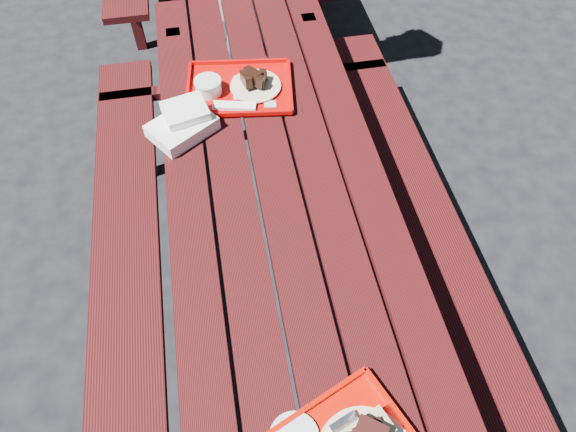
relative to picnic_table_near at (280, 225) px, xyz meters
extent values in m
plane|color=black|center=(0.00, 0.00, -0.56)|extent=(60.00, 60.00, 0.00)
cube|color=#410C0F|center=(-0.30, 0.00, 0.17)|extent=(0.14, 2.40, 0.04)
cube|color=#410C0F|center=(-0.15, 0.00, 0.17)|extent=(0.14, 2.40, 0.04)
cube|color=#410C0F|center=(0.00, 0.00, 0.17)|extent=(0.14, 2.40, 0.04)
cube|color=#410C0F|center=(0.15, 0.00, 0.17)|extent=(0.14, 2.40, 0.04)
cube|color=#410C0F|center=(0.30, 0.00, 0.17)|extent=(0.14, 2.40, 0.04)
cube|color=#410C0F|center=(-0.58, 0.00, -0.13)|extent=(0.25, 2.40, 0.04)
cube|color=#410C0F|center=(-0.58, 0.84, -0.35)|extent=(0.06, 0.06, 0.42)
cube|color=#410C0F|center=(0.58, 0.00, -0.13)|extent=(0.25, 2.40, 0.04)
cube|color=#410C0F|center=(0.58, 0.84, -0.35)|extent=(0.06, 0.06, 0.42)
cube|color=#410C0F|center=(-0.30, 0.96, -0.19)|extent=(0.06, 0.06, 0.75)
cube|color=#410C0F|center=(0.30, 0.96, -0.19)|extent=(0.06, 0.06, 0.75)
cube|color=#410C0F|center=(0.00, 0.96, -0.13)|extent=(1.40, 0.06, 0.04)
cube|color=#410C0F|center=(-0.58, 1.96, -0.35)|extent=(0.06, 0.06, 0.42)
cube|color=#410C0F|center=(-0.30, 1.84, -0.19)|extent=(0.06, 0.06, 0.75)
cube|color=red|center=(-0.09, -0.71, 0.21)|extent=(0.40, 0.17, 0.02)
cube|color=red|center=(0.18, -0.79, 0.21)|extent=(0.14, 0.31, 0.02)
cube|color=#B50604|center=(-0.06, 0.53, 0.20)|extent=(0.43, 0.35, 0.01)
cube|color=#B50604|center=(-0.04, 0.68, 0.21)|extent=(0.39, 0.06, 0.02)
cube|color=#B50604|center=(-0.09, 0.38, 0.21)|extent=(0.39, 0.06, 0.02)
cube|color=#B50604|center=(0.13, 0.50, 0.21)|extent=(0.05, 0.30, 0.02)
cube|color=#B50604|center=(-0.26, 0.55, 0.21)|extent=(0.05, 0.30, 0.02)
cube|color=white|center=(-0.02, 0.52, 0.20)|extent=(0.15, 0.15, 0.01)
cylinder|color=beige|center=(0.00, 0.52, 0.21)|extent=(0.20, 0.20, 0.01)
cylinder|color=white|center=(-0.18, 0.53, 0.23)|extent=(0.10, 0.10, 0.05)
cylinder|color=silver|center=(-0.18, 0.53, 0.25)|extent=(0.10, 0.10, 0.01)
cube|color=white|center=(-0.10, 0.42, 0.21)|extent=(0.17, 0.08, 0.01)
cube|color=#B0C9C3|center=(0.04, 0.41, 0.20)|extent=(0.05, 0.04, 0.00)
cube|color=white|center=(-0.29, 0.34, 0.21)|extent=(0.27, 0.26, 0.05)
cube|color=white|center=(-0.27, 0.37, 0.26)|extent=(0.18, 0.15, 0.04)
camera|label=1|loc=(-0.17, -1.05, 1.51)|focal=32.00mm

